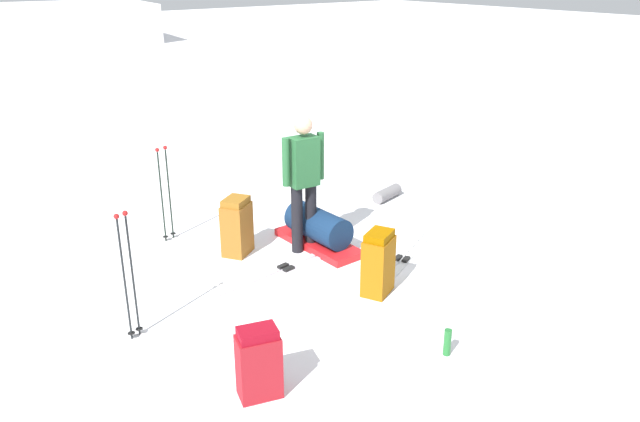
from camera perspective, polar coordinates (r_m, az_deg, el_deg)
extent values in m
plane|color=white|center=(7.50, 0.00, -4.98)|extent=(80.00, 80.00, 0.00)
cylinder|color=black|center=(7.71, -2.08, -0.78)|extent=(0.14, 0.14, 0.85)
cylinder|color=black|center=(7.80, -0.82, -0.47)|extent=(0.14, 0.14, 0.85)
cube|color=#235830|center=(7.51, -1.50, 4.50)|extent=(0.36, 0.25, 0.60)
cylinder|color=#235830|center=(7.39, -3.10, 4.42)|extent=(0.09, 0.09, 0.58)
cylinder|color=#235830|center=(7.62, 0.04, 5.01)|extent=(0.09, 0.09, 0.58)
sphere|color=tan|center=(7.39, -1.53, 7.76)|extent=(0.22, 0.22, 0.22)
cube|color=silver|center=(7.69, 7.06, -4.37)|extent=(1.79, 0.87, 0.02)
cube|color=black|center=(7.68, 7.07, -4.20)|extent=(0.15, 0.12, 0.03)
cube|color=silver|center=(7.66, 7.76, -4.52)|extent=(1.79, 0.87, 0.02)
cube|color=black|center=(7.65, 7.77, -4.35)|extent=(0.15, 0.12, 0.03)
cube|color=silver|center=(7.45, -3.35, -5.14)|extent=(1.89, 0.28, 0.02)
cube|color=black|center=(7.44, -3.36, -4.97)|extent=(0.15, 0.08, 0.03)
cube|color=silver|center=(7.38, -2.84, -5.40)|extent=(1.89, 0.28, 0.02)
cube|color=black|center=(7.37, -2.84, -5.22)|extent=(0.15, 0.08, 0.03)
cube|color=#91540B|center=(6.82, 5.27, -4.98)|extent=(0.44, 0.39, 0.64)
cube|color=#854E00|center=(6.67, 5.38, -2.22)|extent=(0.40, 0.35, 0.08)
cube|color=brown|center=(7.75, -7.50, -1.64)|extent=(0.46, 0.43, 0.64)
cube|color=brown|center=(7.62, -7.63, 0.86)|extent=(0.41, 0.39, 0.08)
cube|color=maroon|center=(5.33, -5.54, -13.81)|extent=(0.40, 0.32, 0.56)
cube|color=maroon|center=(5.15, -5.67, -10.93)|extent=(0.36, 0.29, 0.08)
cylinder|color=black|center=(8.17, -14.09, 1.17)|extent=(0.02, 0.02, 1.19)
sphere|color=#A51919|center=(7.98, -14.49, 5.37)|extent=(0.05, 0.05, 0.05)
cylinder|color=black|center=(8.37, -13.76, -2.26)|extent=(0.07, 0.07, 0.01)
cylinder|color=black|center=(8.25, -13.44, 1.42)|extent=(0.02, 0.02, 1.19)
sphere|color=#A51919|center=(8.06, -13.82, 5.59)|extent=(0.05, 0.05, 0.05)
cylinder|color=black|center=(8.44, -13.13, -1.99)|extent=(0.07, 0.07, 0.01)
cylinder|color=black|center=(6.12, -17.22, -6.08)|extent=(0.02, 0.02, 1.23)
sphere|color=#A51919|center=(5.86, -17.91, -0.47)|extent=(0.05, 0.05, 0.05)
cylinder|color=black|center=(6.38, -16.67, -10.51)|extent=(0.07, 0.07, 0.01)
cylinder|color=black|center=(6.17, -16.54, -5.77)|extent=(0.02, 0.02, 1.23)
sphere|color=#A51919|center=(5.91, -17.20, -0.19)|extent=(0.05, 0.05, 0.05)
cylinder|color=black|center=(6.43, -16.01, -10.18)|extent=(0.07, 0.07, 0.01)
cube|color=red|center=(7.99, -0.16, -2.88)|extent=(0.48, 1.29, 0.09)
cylinder|color=#102747|center=(7.89, -0.17, -1.26)|extent=(0.42, 0.90, 0.40)
cylinder|color=slate|center=(9.60, 6.08, 1.57)|extent=(0.58, 0.31, 0.18)
cylinder|color=#226B2D|center=(5.98, 11.43, -11.54)|extent=(0.07, 0.07, 0.26)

